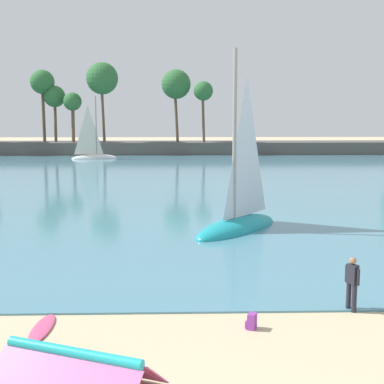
# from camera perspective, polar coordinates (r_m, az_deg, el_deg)

# --- Properties ---
(sea) EXTENTS (220.00, 104.44, 0.06)m
(sea) POSITION_cam_1_polar(r_m,az_deg,el_deg) (67.98, -2.07, 3.24)
(sea) COLOR teal
(sea) RESTS_ON ground
(palm_headland) EXTENTS (84.34, 6.00, 13.19)m
(palm_headland) POSITION_cam_1_polar(r_m,az_deg,el_deg) (80.00, -3.41, 6.94)
(palm_headland) COLOR #514C47
(palm_headland) RESTS_ON ground
(folded_kite) EXTENTS (3.98, 3.36, 1.01)m
(folded_kite) POSITION_cam_1_polar(r_m,az_deg,el_deg) (12.23, -12.26, -17.28)
(folded_kite) COLOR #EA5693
(folded_kite) RESTS_ON ground
(person_at_waterline) EXTENTS (0.34, 0.49, 1.67)m
(person_at_waterline) POSITION_cam_1_polar(r_m,az_deg,el_deg) (17.19, 16.36, -9.03)
(person_at_waterline) COLOR #23232D
(person_at_waterline) RESTS_ON ground
(backpack_near_kite) EXTENTS (0.35, 0.36, 0.44)m
(backpack_near_kite) POSITION_cam_1_polar(r_m,az_deg,el_deg) (15.54, 6.23, -13.30)
(backpack_near_kite) COLOR purple
(backpack_near_kite) RESTS_ON ground
(surfboard) EXTENTS (0.55, 2.11, 0.08)m
(surfboard) POSITION_cam_1_polar(r_m,az_deg,el_deg) (16.00, -15.37, -13.54)
(surfboard) COLOR #E04C7F
(surfboard) RESTS_ON ground
(sailboat_near_shore) EXTENTS (5.66, 6.42, 9.59)m
(sailboat_near_shore) POSITION_cam_1_polar(r_m,az_deg,el_deg) (27.73, 4.90, -2.15)
(sailboat_near_shore) COLOR teal
(sailboat_near_shore) RESTS_ON sea
(sailboat_mid_bay) EXTENTS (6.22, 3.49, 8.64)m
(sailboat_mid_bay) POSITION_cam_1_polar(r_m,az_deg,el_deg) (72.32, -10.26, 4.06)
(sailboat_mid_bay) COLOR white
(sailboat_mid_bay) RESTS_ON sea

